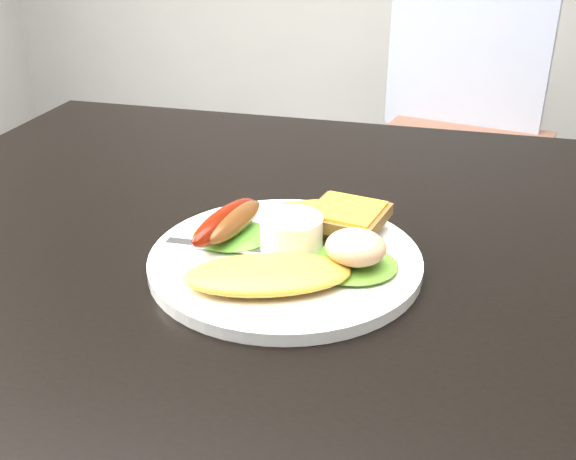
{
  "coord_description": "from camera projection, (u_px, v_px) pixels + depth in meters",
  "views": [
    {
      "loc": [
        0.02,
        -0.56,
        1.05
      ],
      "look_at": [
        -0.11,
        -0.04,
        0.78
      ],
      "focal_mm": 42.0,
      "sensor_mm": 36.0,
      "label": 1
    }
  ],
  "objects": [
    {
      "name": "sausage_a",
      "position": [
        225.0,
        221.0,
        0.63
      ],
      "size": [
        0.05,
        0.11,
        0.03
      ],
      "primitive_type": "ellipsoid",
      "rotation": [
        0.0,
        0.0,
        -0.21
      ],
      "color": "#670A05",
      "rests_on": "lettuce_left"
    },
    {
      "name": "omelette",
      "position": [
        268.0,
        274.0,
        0.56
      ],
      "size": [
        0.16,
        0.11,
        0.02
      ],
      "primitive_type": "ellipsoid",
      "rotation": [
        0.0,
        0.0,
        0.35
      ],
      "color": "#FDAA34",
      "rests_on": "plate"
    },
    {
      "name": "person",
      "position": [
        427.0,
        51.0,
        1.02
      ],
      "size": [
        0.63,
        0.43,
        1.68
      ],
      "primitive_type": "imported",
      "rotation": [
        0.0,
        0.0,
        3.09
      ],
      "color": "navy",
      "rests_on": "ground"
    },
    {
      "name": "plate",
      "position": [
        285.0,
        260.0,
        0.61
      ],
      "size": [
        0.25,
        0.25,
        0.01
      ],
      "primitive_type": "cylinder",
      "color": "white",
      "rests_on": "dining_table"
    },
    {
      "name": "dining_chair",
      "position": [
        456.0,
        153.0,
        1.75
      ],
      "size": [
        0.52,
        0.52,
        0.05
      ],
      "primitive_type": "cube",
      "rotation": [
        0.0,
        0.0,
        -0.21
      ],
      "color": "#A56B52",
      "rests_on": "ground"
    },
    {
      "name": "lettuce_left",
      "position": [
        232.0,
        235.0,
        0.64
      ],
      "size": [
        0.08,
        0.07,
        0.01
      ],
      "primitive_type": "ellipsoid",
      "rotation": [
        0.0,
        0.0,
        0.05
      ],
      "color": "#5B982A",
      "rests_on": "plate"
    },
    {
      "name": "dining_table",
      "position": [
        414.0,
        277.0,
        0.64
      ],
      "size": [
        1.2,
        0.8,
        0.04
      ],
      "primitive_type": "cube",
      "color": "black",
      "rests_on": "ground"
    },
    {
      "name": "toast_a",
      "position": [
        321.0,
        220.0,
        0.66
      ],
      "size": [
        0.09,
        0.09,
        0.01
      ],
      "primitive_type": "cube",
      "rotation": [
        0.0,
        0.0,
        0.43
      ],
      "color": "olive",
      "rests_on": "plate"
    },
    {
      "name": "fork",
      "position": [
        240.0,
        249.0,
        0.62
      ],
      "size": [
        0.14,
        0.02,
        0.0
      ],
      "primitive_type": "cube",
      "rotation": [
        0.0,
        0.0,
        0.03
      ],
      "color": "#ADAFB7",
      "rests_on": "plate"
    },
    {
      "name": "ramekin",
      "position": [
        291.0,
        234.0,
        0.61
      ],
      "size": [
        0.06,
        0.06,
        0.03
      ],
      "primitive_type": "cylinder",
      "rotation": [
        0.0,
        0.0,
        -0.06
      ],
      "color": "white",
      "rests_on": "plate"
    },
    {
      "name": "potato_salad",
      "position": [
        356.0,
        247.0,
        0.57
      ],
      "size": [
        0.06,
        0.05,
        0.03
      ],
      "primitive_type": "ellipsoid",
      "rotation": [
        0.0,
        0.0,
        -0.08
      ],
      "color": "beige",
      "rests_on": "lettuce_right"
    },
    {
      "name": "toast_b",
      "position": [
        347.0,
        216.0,
        0.64
      ],
      "size": [
        0.08,
        0.08,
        0.01
      ],
      "primitive_type": "cube",
      "rotation": [
        0.0,
        0.0,
        -0.19
      ],
      "color": "olive",
      "rests_on": "toast_a"
    },
    {
      "name": "lettuce_right",
      "position": [
        350.0,
        264.0,
        0.59
      ],
      "size": [
        0.09,
        0.08,
        0.01
      ],
      "primitive_type": "ellipsoid",
      "rotation": [
        0.0,
        0.0,
        0.07
      ],
      "color": "#5B9035",
      "rests_on": "plate"
    },
    {
      "name": "sausage_b",
      "position": [
        235.0,
        221.0,
        0.63
      ],
      "size": [
        0.04,
        0.09,
        0.02
      ],
      "primitive_type": "ellipsoid",
      "rotation": [
        0.0,
        0.0,
        -0.18
      ],
      "color": "brown",
      "rests_on": "lettuce_left"
    }
  ]
}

